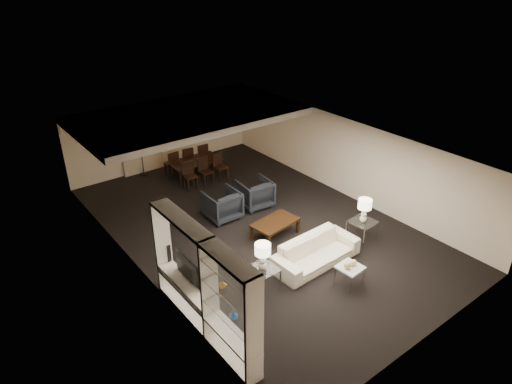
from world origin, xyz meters
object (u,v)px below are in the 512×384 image
object	(u,v)px
side_table_right	(362,231)
table_lamp_right	(364,211)
sofa	(316,252)
chair_fl	(172,163)
television	(184,270)
dining_table	(196,169)
armchair_left	(222,205)
chair_nl	(190,176)
floor_lamp	(141,152)
chair_fr	(201,155)
chair_nr	(221,167)
marble_table	(349,276)
coffee_table	(275,229)
armchair_right	(255,193)
vase_blue	(233,315)
vase_amber	(223,284)
chair_fm	(187,159)
side_table_left	(262,279)
table_lamp_left	(263,257)
chair_nm	(206,171)
pendant_light	(198,128)
floor_speaker	(170,266)

from	to	relation	value
side_table_right	table_lamp_right	bearing A→B (deg)	0.00
sofa	chair_fl	world-z (taller)	chair_fl
television	dining_table	distance (m)	6.77
armchair_left	television	world-z (taller)	television
chair_nl	floor_lamp	bearing A→B (deg)	117.38
sofa	chair_fr	bearing A→B (deg)	81.16
chair_nr	chair_fl	bearing A→B (deg)	129.22
marble_table	television	world-z (taller)	television
dining_table	floor_lamp	size ratio (longest dim) A/B	1.02
coffee_table	armchair_right	distance (m)	1.81
vase_blue	vase_amber	bearing A→B (deg)	90.00
television	sofa	bearing A→B (deg)	-98.63
side_table_right	dining_table	world-z (taller)	dining_table
chair_fm	dining_table	bearing A→B (deg)	96.61
coffee_table	armchair_left	xyz separation A→B (m)	(-0.60, 1.70, 0.20)
sofa	side_table_left	size ratio (longest dim) A/B	3.64
sofa	armchair_right	world-z (taller)	armchair_right
table_lamp_left	chair_fm	world-z (taller)	table_lamp_left
table_lamp_left	floor_lamp	bearing A→B (deg)	85.68
side_table_right	chair_nm	distance (m)	5.73
table_lamp_right	vase_amber	distance (m)	5.26
side_table_left	dining_table	xyz separation A→B (m)	(1.94, 6.19, 0.01)
armchair_left	table_lamp_right	xyz separation A→B (m)	(2.30, -3.30, 0.50)
pendant_light	coffee_table	bearing A→B (deg)	-92.64
table_lamp_left	table_lamp_right	size ratio (longest dim) A/B	1.00
side_table_left	dining_table	size ratio (longest dim) A/B	0.36
side_table_right	chair_fl	size ratio (longest dim) A/B	0.70
vase_blue	table_lamp_left	bearing A→B (deg)	37.78
chair_nr	chair_fm	world-z (taller)	same
side_table_right	table_lamp_left	world-z (taller)	table_lamp_left
side_table_left	sofa	bearing A→B (deg)	0.00
chair_fm	floor_lamp	bearing A→B (deg)	-19.83
table_lamp_left	vase_amber	distance (m)	2.11
table_lamp_left	floor_speaker	world-z (taller)	table_lamp_left
chair_nl	armchair_right	bearing A→B (deg)	-60.71
television	vase_amber	bearing A→B (deg)	178.87
vase_amber	side_table_right	bearing A→B (deg)	11.17
table_lamp_right	television	distance (m)	5.11
coffee_table	vase_amber	xyz separation A→B (m)	(-3.42, -2.61, 1.41)
coffee_table	television	xyz separation A→B (m)	(-3.39, -1.09, 0.80)
floor_speaker	sofa	bearing A→B (deg)	-47.71
vase_amber	chair_fm	distance (m)	8.74
pendant_light	chair_fl	size ratio (longest dim) A/B	0.56
marble_table	dining_table	world-z (taller)	dining_table
side_table_left	chair_nr	xyz separation A→B (m)	(2.54, 5.54, 0.16)
table_lamp_right	marble_table	distance (m)	2.13
pendant_light	television	distance (m)	6.46
television	chair_nm	size ratio (longest dim) A/B	1.07
table_lamp_right	vase_blue	distance (m)	5.29
sofa	side_table_left	bearing A→B (deg)	178.17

